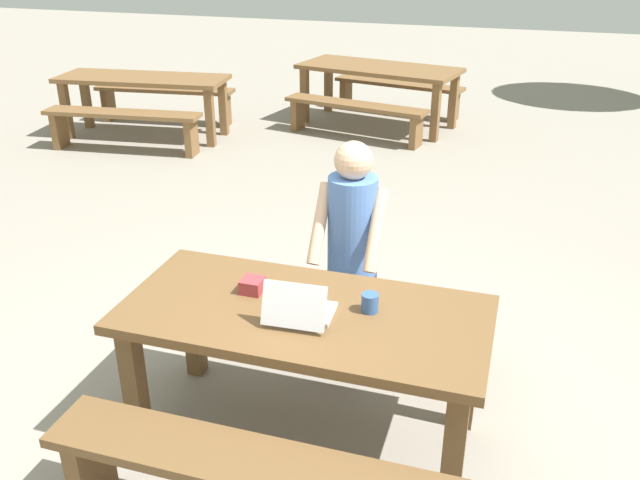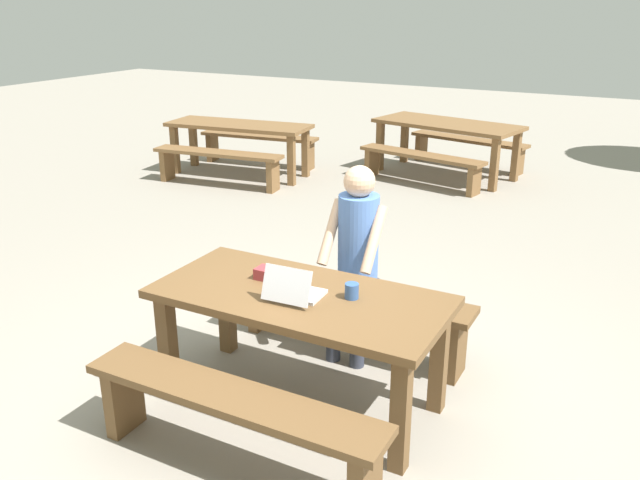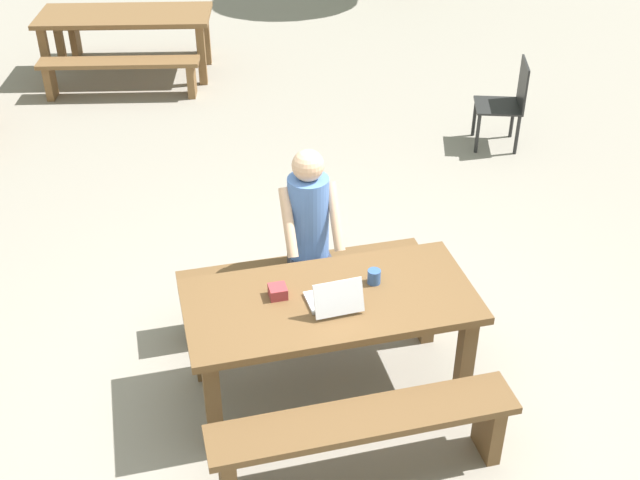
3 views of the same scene
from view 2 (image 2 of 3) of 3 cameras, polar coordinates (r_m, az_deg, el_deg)
ground_plane at (r=4.22m, az=-1.63°, el=-13.67°), size 30.00×30.00×0.00m
picnic_table_front at (r=3.91m, az=-1.72°, el=-6.10°), size 1.73×0.82×0.73m
bench_near at (r=3.53m, az=-7.64°, el=-14.59°), size 1.71×0.30×0.47m
bench_far at (r=4.61m, az=2.75°, el=-5.61°), size 1.71×0.30×0.47m
laptop at (r=3.78m, az=-2.31°, el=-4.33°), size 0.30×0.29×0.21m
small_pouch at (r=4.06m, az=-4.77°, el=-2.86°), size 0.10×0.11×0.07m
coffee_mug at (r=3.79m, az=2.76°, el=-4.41°), size 0.08×0.08×0.09m
person_seated at (r=4.39m, az=3.09°, el=-0.86°), size 0.38×0.39×1.34m
picnic_table_mid at (r=9.36m, az=10.91°, el=9.30°), size 2.10×1.23×0.74m
bench_mid_south at (r=8.87m, az=8.68°, el=6.73°), size 1.80×0.65×0.42m
bench_mid_north at (r=10.00m, az=12.65°, el=7.99°), size 1.80×0.65×0.42m
picnic_table_rear at (r=9.30m, az=-7.02°, el=9.26°), size 2.05×0.91×0.72m
bench_rear_south at (r=8.84m, az=-8.81°, el=6.84°), size 1.81×0.50×0.46m
bench_rear_north at (r=9.88m, az=-5.28°, el=8.40°), size 1.81×0.50×0.46m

